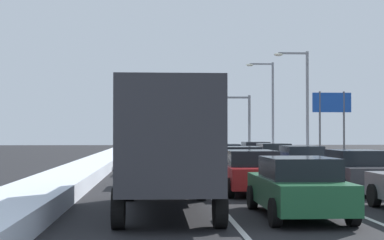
% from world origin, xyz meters
% --- Properties ---
extents(ground_plane, '(144.05, 144.05, 0.00)m').
position_xyz_m(ground_plane, '(0.00, 22.16, 0.00)').
color(ground_plane, black).
extents(lane_stripe_between_right_lane_and_center_lane, '(0.14, 60.95, 0.01)m').
position_xyz_m(lane_stripe_between_right_lane_and_center_lane, '(1.70, 27.70, 0.00)').
color(lane_stripe_between_right_lane_and_center_lane, silver).
rests_on(lane_stripe_between_right_lane_and_center_lane, ground).
extents(lane_stripe_between_center_lane_and_left_lane, '(0.14, 60.95, 0.01)m').
position_xyz_m(lane_stripe_between_center_lane_and_left_lane, '(-1.70, 27.70, 0.00)').
color(lane_stripe_between_center_lane_and_left_lane, silver).
rests_on(lane_stripe_between_center_lane_and_left_lane, ground).
extents(snow_bank_right_shoulder, '(1.36, 60.95, 0.77)m').
position_xyz_m(snow_bank_right_shoulder, '(7.00, 27.70, 0.39)').
color(snow_bank_right_shoulder, silver).
rests_on(snow_bank_right_shoulder, ground).
extents(snow_bank_left_shoulder, '(2.08, 60.95, 0.57)m').
position_xyz_m(snow_bank_left_shoulder, '(-7.00, 27.70, 0.28)').
color(snow_bank_left_shoulder, silver).
rests_on(snow_bank_left_shoulder, ground).
extents(sedan_charcoal_right_lane_second, '(2.00, 4.50, 1.51)m').
position_xyz_m(sedan_charcoal_right_lane_second, '(3.57, 13.18, 0.76)').
color(sedan_charcoal_right_lane_second, '#38383D').
rests_on(sedan_charcoal_right_lane_second, ground).
extents(sedan_silver_right_lane_third, '(2.00, 4.50, 1.51)m').
position_xyz_m(sedan_silver_right_lane_third, '(3.25, 19.68, 0.76)').
color(sedan_silver_right_lane_third, '#B7BABF').
rests_on(sedan_silver_right_lane_third, ground).
extents(sedan_tan_right_lane_fourth, '(2.00, 4.50, 1.51)m').
position_xyz_m(sedan_tan_right_lane_fourth, '(3.26, 26.22, 0.76)').
color(sedan_tan_right_lane_fourth, '#937F60').
rests_on(sedan_tan_right_lane_fourth, ground).
extents(sedan_maroon_right_lane_fifth, '(2.00, 4.50, 1.51)m').
position_xyz_m(sedan_maroon_right_lane_fifth, '(3.22, 32.00, 0.76)').
color(sedan_maroon_right_lane_fifth, maroon).
rests_on(sedan_maroon_right_lane_fifth, ground).
extents(sedan_green_center_lane_nearest, '(2.00, 4.50, 1.51)m').
position_xyz_m(sedan_green_center_lane_nearest, '(0.03, 7.20, 0.76)').
color(sedan_green_center_lane_nearest, '#1E5633').
rests_on(sedan_green_center_lane_nearest, ground).
extents(sedan_red_center_lane_second, '(2.00, 4.50, 1.51)m').
position_xyz_m(sedan_red_center_lane_second, '(-0.23, 13.07, 0.76)').
color(sedan_red_center_lane_second, maroon).
rests_on(sedan_red_center_lane_second, ground).
extents(sedan_black_center_lane_third, '(2.00, 4.50, 1.51)m').
position_xyz_m(sedan_black_center_lane_third, '(0.22, 18.71, 0.76)').
color(sedan_black_center_lane_third, black).
rests_on(sedan_black_center_lane_third, ground).
extents(sedan_navy_center_lane_fourth, '(2.00, 4.50, 1.51)m').
position_xyz_m(sedan_navy_center_lane_fourth, '(0.16, 24.74, 0.76)').
color(sedan_navy_center_lane_fourth, navy).
rests_on(sedan_navy_center_lane_fourth, ground).
extents(suv_white_center_lane_fifth, '(2.16, 4.90, 1.67)m').
position_xyz_m(suv_white_center_lane_fifth, '(-0.16, 31.96, 1.02)').
color(suv_white_center_lane_fifth, silver).
rests_on(suv_white_center_lane_fifth, ground).
extents(box_truck_left_lane_nearest, '(2.53, 7.20, 3.36)m').
position_xyz_m(box_truck_left_lane_nearest, '(-3.24, 8.07, 1.90)').
color(box_truck_left_lane_nearest, slate).
rests_on(box_truck_left_lane_nearest, ground).
extents(sedan_charcoal_left_lane_second, '(2.00, 4.50, 1.51)m').
position_xyz_m(sedan_charcoal_left_lane_second, '(-3.20, 16.49, 0.76)').
color(sedan_charcoal_left_lane_second, '#38383D').
rests_on(sedan_charcoal_left_lane_second, ground).
extents(sedan_silver_left_lane_third, '(2.00, 4.50, 1.51)m').
position_xyz_m(sedan_silver_left_lane_third, '(-3.47, 23.24, 0.76)').
color(sedan_silver_left_lane_third, '#B7BABF').
rests_on(sedan_silver_left_lane_third, ground).
extents(suv_tan_left_lane_fourth, '(2.16, 4.90, 1.67)m').
position_xyz_m(suv_tan_left_lane_fourth, '(-3.59, 29.27, 1.02)').
color(suv_tan_left_lane_fourth, '#937F60').
rests_on(suv_tan_left_lane_fourth, ground).
extents(suv_maroon_left_lane_fifth, '(2.16, 4.90, 1.67)m').
position_xyz_m(suv_maroon_left_lane_fifth, '(-3.52, 36.01, 1.02)').
color(suv_maroon_left_lane_fifth, maroon).
rests_on(suv_maroon_left_lane_fifth, ground).
extents(traffic_light_gantry, '(7.54, 0.47, 6.20)m').
position_xyz_m(traffic_light_gantry, '(4.27, 55.39, 4.50)').
color(traffic_light_gantry, slate).
rests_on(traffic_light_gantry, ground).
extents(street_lamp_right_near, '(2.66, 0.36, 8.28)m').
position_xyz_m(street_lamp_right_near, '(7.52, 36.01, 4.95)').
color(street_lamp_right_near, gray).
rests_on(street_lamp_right_near, ground).
extents(street_lamp_right_mid, '(2.66, 0.36, 8.77)m').
position_xyz_m(street_lamp_right_mid, '(7.15, 47.09, 5.20)').
color(street_lamp_right_mid, gray).
rests_on(street_lamp_right_mid, ground).
extents(roadside_sign_right, '(3.20, 0.16, 5.50)m').
position_xyz_m(roadside_sign_right, '(10.80, 39.44, 4.02)').
color(roadside_sign_right, '#59595B').
rests_on(roadside_sign_right, ground).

